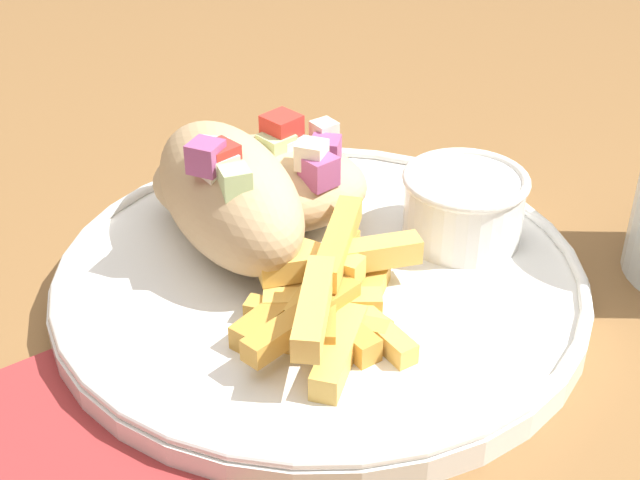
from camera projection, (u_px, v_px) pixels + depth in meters
The scene contains 6 objects.
table at pixel (260, 373), 0.52m from camera, with size 1.29×1.29×0.74m.
plate at pixel (320, 279), 0.46m from camera, with size 0.27×0.27×0.02m.
pita_sandwich_near at pixel (228, 194), 0.46m from camera, with size 0.14×0.09×0.07m.
pita_sandwich_far at pixel (262, 181), 0.49m from camera, with size 0.14×0.14×0.06m.
fries_pile at pixel (326, 298), 0.42m from camera, with size 0.11×0.12×0.03m.
sauce_ramekin at pixel (464, 203), 0.48m from camera, with size 0.07×0.07×0.04m.
Camera 1 is at (0.32, -0.23, 1.02)m, focal length 50.00 mm.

